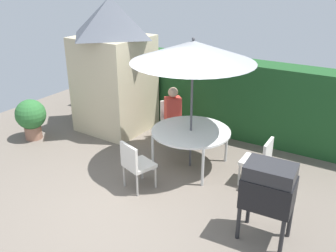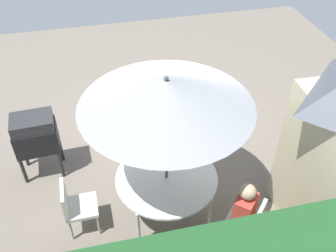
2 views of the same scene
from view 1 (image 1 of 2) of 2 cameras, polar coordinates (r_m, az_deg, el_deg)
name	(u,v)px [view 1 (image 1 of 2)]	position (r m, az deg, el deg)	size (l,w,h in m)	color
ground_plane	(131,200)	(6.39, -5.83, -11.34)	(11.00, 11.00, 0.00)	#6B6056
hedge_backdrop	(218,95)	(8.74, 7.80, 4.79)	(7.37, 0.68, 1.76)	#1E4C23
garden_shed	(114,65)	(8.69, -8.45, 9.40)	(1.66, 1.63, 3.08)	#C6B793
patio_table	(191,133)	(7.05, 3.58, -1.02)	(1.52, 1.52, 0.77)	white
patio_umbrella	(193,52)	(6.57, 3.92, 11.49)	(2.26, 2.26, 2.53)	#4C4C51
bbq_grill	(269,188)	(5.29, 15.38, -9.23)	(0.73, 0.54, 1.20)	black
chair_near_shed	(172,118)	(8.28, 0.60, 1.31)	(0.65, 0.65, 0.90)	silver
chair_far_side	(135,163)	(6.40, -5.12, -5.73)	(0.59, 0.59, 0.90)	silver
chair_toward_hedge	(260,159)	(6.70, 14.10, -5.01)	(0.47, 0.47, 0.90)	silver
potted_plant_by_shed	(31,117)	(8.85, -20.56, 1.39)	(0.68, 0.68, 0.94)	#936651
person_in_red	(173,108)	(8.11, 0.77, 2.81)	(0.41, 0.41, 1.26)	#CC3D33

